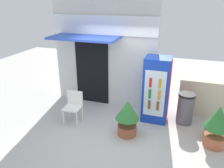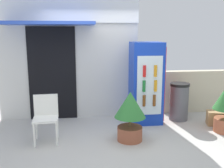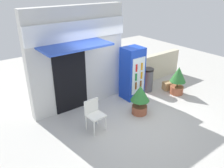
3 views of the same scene
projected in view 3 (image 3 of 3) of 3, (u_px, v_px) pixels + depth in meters
name	position (u px, v px, depth m)	size (l,w,h in m)	color
ground	(128.00, 118.00, 6.91)	(16.00, 16.00, 0.00)	beige
storefront_building	(78.00, 58.00, 7.00)	(3.18, 1.25, 3.14)	silver
drink_cooler	(133.00, 73.00, 7.79)	(0.69, 0.65, 1.79)	#1438B2
plastic_chair	(94.00, 112.00, 6.22)	(0.46, 0.45, 0.86)	white
potted_plant_near_shop	(140.00, 98.00, 6.93)	(0.58, 0.58, 0.93)	#995138
potted_plant_curbside	(178.00, 79.00, 8.15)	(0.56, 0.56, 1.02)	#AD5B3D
trash_bin	(147.00, 80.00, 8.46)	(0.44, 0.44, 0.86)	#595960
stone_boundary_wall	(155.00, 67.00, 9.46)	(2.56, 0.24, 1.05)	beige
cardboard_box	(168.00, 86.00, 8.63)	(0.36, 0.28, 0.30)	tan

